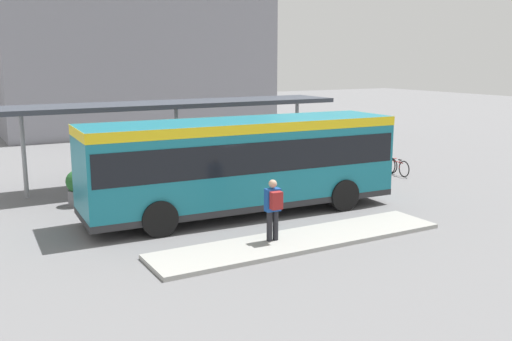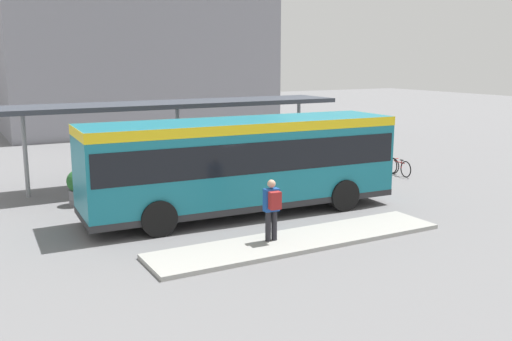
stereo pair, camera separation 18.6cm
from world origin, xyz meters
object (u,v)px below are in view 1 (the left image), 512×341
Objects in this scene: bicycle_orange at (358,159)px; potted_planter_near_shelter at (255,169)px; bicycle_red at (397,167)px; bicycle_white at (367,162)px; potted_planter_far_side at (78,187)px; bicycle_green at (382,164)px; pedestrian_waiting at (273,206)px; city_bus at (242,159)px.

bicycle_orange is 1.24× the size of potted_planter_near_shelter.
bicycle_orange is (-0.07, 2.56, -0.03)m from bicycle_red.
potted_planter_far_side reaches higher than bicycle_white.
pedestrian_waiting is at bearing 115.48° from bicycle_green.
potted_planter_near_shelter reaches higher than bicycle_orange.
bicycle_green reaches higher than bicycle_red.
pedestrian_waiting is at bearing 125.69° from bicycle_red.
bicycle_green is (8.76, 3.12, -1.43)m from city_bus.
potted_planter_near_shelter is at bearing 83.78° from bicycle_red.
bicycle_red is 1.73m from bicycle_white.
bicycle_orange is (0.05, 1.71, -0.04)m from bicycle_green.
potted_planter_far_side reaches higher than bicycle_red.
city_bus is 3.46m from pedestrian_waiting.
bicycle_green is at bearing -176.85° from bicycle_orange.
potted_planter_far_side is (-13.28, -1.12, 0.32)m from bicycle_orange.
city_bus is 6.24× the size of bicycle_red.
bicycle_red is at bearing -56.56° from pedestrian_waiting.
city_bus is at bearing 123.47° from bicycle_orange.
potted_planter_far_side is at bearing 179.28° from potted_planter_near_shelter.
potted_planter_far_side is at bearing 142.97° from city_bus.
bicycle_red is 0.97× the size of bicycle_green.
bicycle_red is at bearing 16.97° from city_bus.
bicycle_green is 6.28m from potted_planter_near_shelter.
pedestrian_waiting is 12.61m from bicycle_orange.
bicycle_orange is at bearing -9.93° from bicycle_green.
city_bus is at bearing -61.01° from bicycle_white.
city_bus reaches higher than pedestrian_waiting.
city_bus is 4.56m from potted_planter_near_shelter.
bicycle_red is 1.35× the size of potted_planter_near_shelter.
pedestrian_waiting is at bearing 134.92° from bicycle_orange.
bicycle_red is at bearing -6.18° from potted_planter_far_side.
pedestrian_waiting is 11.19m from bicycle_red.
potted_planter_near_shelter is (-6.25, 0.50, 0.28)m from bicycle_green.
potted_planter_far_side is (-4.48, 3.71, -1.15)m from city_bus.
potted_planter_near_shelter reaches higher than bicycle_red.
pedestrian_waiting is (-0.81, -3.29, -0.71)m from city_bus.
city_bus reaches higher than bicycle_white.
bicycle_white is 1.29× the size of potted_planter_near_shelter.
bicycle_orange is at bearing 4.81° from potted_planter_far_side.
bicycle_green is 13.25m from potted_planter_far_side.
bicycle_white is 1.27× the size of potted_planter_far_side.
bicycle_orange is 13.33m from potted_planter_far_side.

